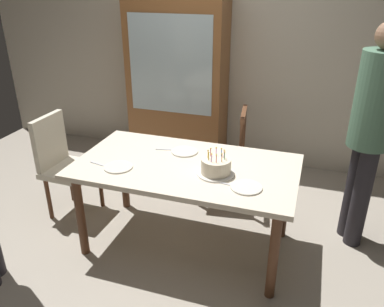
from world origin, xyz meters
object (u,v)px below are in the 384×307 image
(plate_far_side, at_px, (184,151))
(plate_near_guest, at_px, (246,187))
(plate_near_celebrant, at_px, (118,167))
(dining_table, at_px, (186,174))
(person_guest, at_px, (371,126))
(birthday_cake, at_px, (216,167))
(china_cabinet, at_px, (178,83))
(chair_spindle_back, at_px, (224,158))
(chair_upholstered, at_px, (63,161))

(plate_far_side, height_order, plate_near_guest, same)
(plate_near_celebrant, distance_m, plate_near_guest, 0.98)
(dining_table, xyz_separation_m, person_guest, (1.31, 0.52, 0.37))
(birthday_cake, relative_size, china_cabinet, 0.15)
(plate_far_side, distance_m, china_cabinet, 1.47)
(chair_spindle_back, bearing_deg, chair_upholstered, -154.01)
(chair_upholstered, bearing_deg, china_cabinet, 67.00)
(dining_table, bearing_deg, plate_near_guest, -22.41)
(birthday_cake, relative_size, chair_spindle_back, 0.29)
(plate_near_guest, height_order, person_guest, person_guest)
(chair_spindle_back, distance_m, chair_upholstered, 1.51)
(birthday_cake, xyz_separation_m, chair_upholstered, (-1.50, 0.21, -0.28))
(china_cabinet, bearing_deg, dining_table, -67.75)
(chair_upholstered, relative_size, person_guest, 0.53)
(plate_near_guest, bearing_deg, china_cabinet, 123.01)
(birthday_cake, distance_m, plate_near_guest, 0.29)
(plate_near_celebrant, xyz_separation_m, chair_spindle_back, (0.58, 1.00, -0.30))
(dining_table, distance_m, person_guest, 1.46)
(plate_far_side, distance_m, person_guest, 1.46)
(plate_far_side, distance_m, chair_spindle_back, 0.68)
(plate_far_side, xyz_separation_m, plate_near_guest, (0.60, -0.42, 0.00))
(birthday_cake, distance_m, chair_upholstered, 1.54)
(chair_upholstered, bearing_deg, plate_far_side, 3.87)
(plate_near_celebrant, xyz_separation_m, china_cabinet, (-0.17, 1.77, 0.20))
(plate_near_celebrant, bearing_deg, plate_far_side, 47.72)
(chair_upholstered, bearing_deg, birthday_cake, -8.04)
(birthday_cake, relative_size, chair_upholstered, 0.29)
(dining_table, relative_size, birthday_cake, 6.09)
(plate_near_celebrant, height_order, chair_upholstered, chair_upholstered)
(birthday_cake, height_order, plate_near_guest, birthday_cake)
(plate_near_celebrant, bearing_deg, dining_table, 24.23)
(plate_far_side, relative_size, chair_spindle_back, 0.23)
(person_guest, bearing_deg, dining_table, -158.54)
(birthday_cake, distance_m, chair_spindle_back, 0.95)
(dining_table, relative_size, person_guest, 0.95)
(dining_table, bearing_deg, plate_near_celebrant, -155.77)
(chair_upholstered, relative_size, china_cabinet, 0.50)
(plate_near_guest, xyz_separation_m, chair_upholstered, (-1.75, 0.34, -0.22))
(plate_near_guest, bearing_deg, chair_spindle_back, 111.68)
(dining_table, bearing_deg, china_cabinet, 112.25)
(plate_near_celebrant, bearing_deg, china_cabinet, 95.43)
(dining_table, height_order, china_cabinet, china_cabinet)
(dining_table, distance_m, chair_spindle_back, 0.83)
(person_guest, relative_size, china_cabinet, 0.95)
(plate_near_guest, bearing_deg, chair_upholstered, 168.91)
(plate_far_side, height_order, chair_spindle_back, chair_spindle_back)
(plate_near_guest, distance_m, china_cabinet, 2.12)
(plate_far_side, relative_size, chair_upholstered, 0.23)
(plate_far_side, xyz_separation_m, chair_spindle_back, (0.20, 0.58, -0.30))
(plate_near_celebrant, xyz_separation_m, person_guest, (1.78, 0.73, 0.28))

